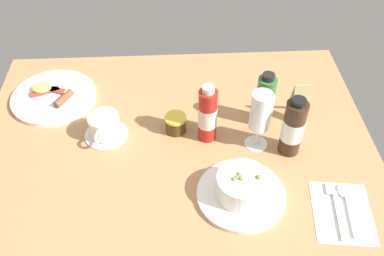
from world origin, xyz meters
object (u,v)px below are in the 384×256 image
at_px(sauce_bottle_red, 207,115).
at_px(jam_jar, 175,124).
at_px(sauce_bottle_brown, 293,128).
at_px(coffee_cup, 105,126).
at_px(sauce_bottle_green, 265,101).
at_px(breakfast_plate, 53,96).
at_px(porridge_bowl, 242,188).
at_px(menu_card, 299,101).
at_px(cutlery_setting, 342,211).
at_px(wine_glass, 260,114).

bearing_deg(sauce_bottle_red, jam_jar, 161.16).
distance_m(jam_jar, sauce_bottle_brown, 0.33).
height_order(coffee_cup, sauce_bottle_green, sauce_bottle_green).
relative_size(sauce_bottle_green, breakfast_plate, 0.66).
height_order(jam_jar, sauce_bottle_green, sauce_bottle_green).
distance_m(porridge_bowl, jam_jar, 0.29).
bearing_deg(coffee_cup, menu_card, 5.43).
relative_size(cutlery_setting, sauce_bottle_green, 1.13).
bearing_deg(wine_glass, menu_card, 38.31).
relative_size(wine_glass, breakfast_plate, 0.70).
relative_size(wine_glass, sauce_bottle_brown, 0.99).
relative_size(sauce_bottle_brown, menu_card, 1.56).
bearing_deg(menu_card, sauce_bottle_red, -164.92).
bearing_deg(breakfast_plate, wine_glass, -20.80).
relative_size(porridge_bowl, sauce_bottle_green, 1.29).
distance_m(coffee_cup, sauce_bottle_green, 0.45).
bearing_deg(coffee_cup, cutlery_setting, -26.03).
relative_size(jam_jar, menu_card, 0.52).
bearing_deg(porridge_bowl, sauce_bottle_red, 107.98).
bearing_deg(menu_card, jam_jar, -173.19).
distance_m(coffee_cup, breakfast_plate, 0.25).
bearing_deg(cutlery_setting, sauce_bottle_red, 138.82).
relative_size(sauce_bottle_red, sauce_bottle_brown, 1.00).
relative_size(wine_glass, sauce_bottle_green, 1.05).
relative_size(sauce_bottle_red, sauce_bottle_green, 1.06).
height_order(porridge_bowl, coffee_cup, porridge_bowl).
xyz_separation_m(coffee_cup, wine_glass, (0.42, -0.06, 0.08)).
distance_m(cutlery_setting, sauce_bottle_red, 0.41).
bearing_deg(cutlery_setting, jam_jar, 142.95).
bearing_deg(sauce_bottle_brown, porridge_bowl, -135.25).
height_order(jam_jar, sauce_bottle_brown, sauce_bottle_brown).
bearing_deg(breakfast_plate, sauce_bottle_green, -12.14).
relative_size(sauce_bottle_red, breakfast_plate, 0.70).
xyz_separation_m(cutlery_setting, sauce_bottle_brown, (-0.09, 0.21, 0.08)).
relative_size(sauce_bottle_green, menu_card, 1.47).
xyz_separation_m(coffee_cup, breakfast_plate, (-0.18, 0.17, -0.03)).
distance_m(breakfast_plate, menu_card, 0.74).
distance_m(coffee_cup, sauce_bottle_red, 0.29).
bearing_deg(sauce_bottle_green, porridge_bowl, -110.10).
height_order(porridge_bowl, sauce_bottle_red, sauce_bottle_red).
bearing_deg(sauce_bottle_red, wine_glass, -14.97).
bearing_deg(menu_card, cutlery_setting, -84.28).
bearing_deg(sauce_bottle_green, jam_jar, -174.33).
height_order(jam_jar, breakfast_plate, jam_jar).
height_order(wine_glass, sauce_bottle_brown, sauce_bottle_brown).
distance_m(cutlery_setting, coffee_cup, 0.66).
bearing_deg(menu_card, breakfast_plate, 170.93).
bearing_deg(jam_jar, sauce_bottle_red, -18.84).
relative_size(coffee_cup, sauce_bottle_red, 0.72).
distance_m(wine_glass, breakfast_plate, 0.65).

